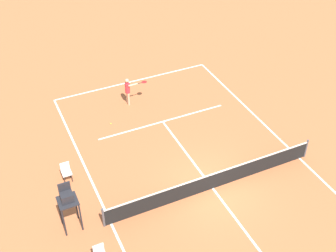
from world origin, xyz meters
name	(u,v)px	position (x,y,z in m)	size (l,w,h in m)	color
ground_plane	(213,188)	(0.00, 0.00, 0.00)	(60.00, 60.00, 0.00)	#B76038
court_lines	(213,188)	(0.00, 0.00, 0.00)	(10.05, 20.62, 0.01)	white
tennis_net	(213,181)	(0.00, 0.00, 0.50)	(10.65, 0.10, 1.07)	#4C4C51
player_serving	(128,89)	(1.06, -8.06, 1.02)	(1.28, 0.54, 1.71)	#D8A884
tennis_ball	(111,124)	(2.69, -6.65, 0.03)	(0.07, 0.07, 0.07)	#CCE033
umpire_chair	(67,200)	(6.51, -0.57, 1.61)	(0.80, 0.80, 2.41)	#232328
courtside_chair_mid	(66,171)	(5.97, -3.43, 0.53)	(0.44, 0.46, 0.95)	#262626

